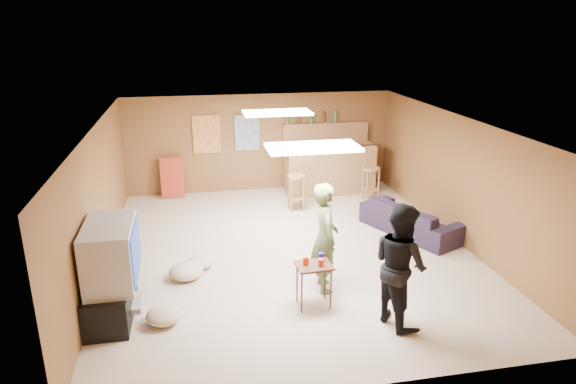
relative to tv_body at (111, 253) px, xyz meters
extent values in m
plane|color=#C4AD95|center=(2.65, 1.50, -0.90)|extent=(7.00, 7.00, 0.00)
cube|color=silver|center=(2.65, 1.50, 1.30)|extent=(6.00, 7.00, 0.02)
cube|color=brown|center=(2.65, 5.00, 0.20)|extent=(6.00, 0.02, 2.20)
cube|color=brown|center=(2.65, -2.00, 0.20)|extent=(6.00, 0.02, 2.20)
cube|color=brown|center=(-0.35, 1.50, 0.20)|extent=(0.02, 7.00, 2.20)
cube|color=brown|center=(5.65, 1.50, 0.20)|extent=(0.02, 7.00, 2.20)
cube|color=black|center=(-0.07, 0.00, -0.65)|extent=(0.55, 1.30, 0.50)
cube|color=#B2B2B7|center=(0.15, 0.00, -0.75)|extent=(0.35, 0.50, 0.08)
cube|color=#B2B2B7|center=(0.00, 0.00, 0.00)|extent=(0.60, 1.10, 0.80)
cube|color=navy|center=(0.31, 0.00, 0.00)|extent=(0.02, 0.95, 0.65)
cube|color=#9B6638|center=(4.15, 4.45, -0.35)|extent=(2.00, 0.60, 1.10)
cube|color=#381C12|center=(4.15, 4.20, 0.20)|extent=(2.10, 0.12, 0.05)
cube|color=#9B6638|center=(4.15, 4.90, 0.60)|extent=(2.00, 0.18, 0.05)
cube|color=#9B6638|center=(4.15, 4.92, 0.30)|extent=(2.00, 0.14, 0.60)
cube|color=#BF3F26|center=(1.45, 4.96, 0.45)|extent=(0.60, 0.03, 0.85)
cube|color=#334C99|center=(2.35, 4.96, 0.45)|extent=(0.55, 0.03, 0.80)
cube|color=#B73421|center=(0.65, 4.80, -0.45)|extent=(0.50, 0.26, 0.91)
cube|color=white|center=(2.65, 0.00, 1.27)|extent=(1.20, 0.60, 0.04)
cube|color=white|center=(2.65, 2.70, 1.27)|extent=(1.20, 0.60, 0.04)
imported|color=#546439|center=(2.89, 0.17, -0.09)|extent=(0.41, 0.60, 1.62)
imported|color=black|center=(3.59, -0.86, -0.09)|extent=(0.80, 0.93, 1.63)
imported|color=black|center=(4.98, 1.86, -0.62)|extent=(1.50, 2.09, 0.57)
cube|color=#381C12|center=(2.62, -0.27, -0.59)|extent=(0.50, 0.41, 0.62)
cylinder|color=red|center=(2.52, -0.24, -0.23)|extent=(0.10, 0.10, 0.11)
cylinder|color=red|center=(2.70, -0.33, -0.23)|extent=(0.09, 0.09, 0.10)
cylinder|color=#171590|center=(2.75, -0.16, -0.23)|extent=(0.08, 0.08, 0.11)
ellipsoid|color=tan|center=(0.91, 0.86, -0.78)|extent=(0.65, 0.65, 0.23)
ellipsoid|color=tan|center=(1.13, 1.18, -0.80)|extent=(0.56, 0.56, 0.19)
ellipsoid|color=tan|center=(0.61, -0.32, -0.80)|extent=(0.60, 0.60, 0.21)
camera|label=1|loc=(1.09, -6.31, 2.83)|focal=32.00mm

